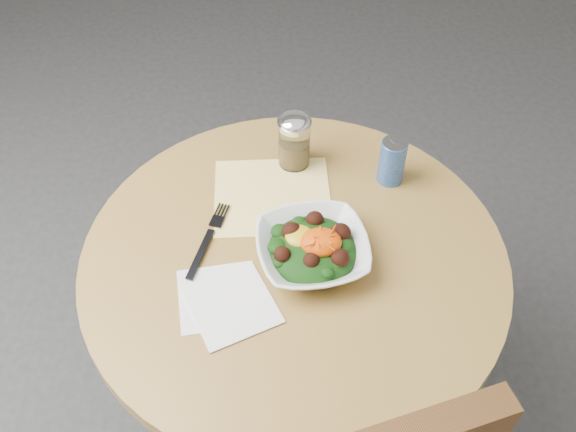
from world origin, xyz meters
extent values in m
plane|color=#2D2D2F|center=(0.00, 0.00, 0.00)|extent=(6.00, 6.00, 0.00)
cylinder|color=black|center=(0.00, 0.00, 0.01)|extent=(0.52, 0.52, 0.03)
cylinder|color=black|center=(0.00, 0.00, 0.35)|extent=(0.10, 0.10, 0.71)
cylinder|color=#A7823C|center=(0.00, 0.00, 0.73)|extent=(0.90, 0.90, 0.04)
cube|color=#ECB80C|center=(-0.04, 0.17, 0.75)|extent=(0.27, 0.25, 0.00)
cube|color=white|center=(-0.16, -0.11, 0.75)|extent=(0.18, 0.18, 0.00)
cube|color=white|center=(-0.13, -0.13, 0.75)|extent=(0.21, 0.21, 0.00)
imported|color=silver|center=(0.04, -0.01, 0.78)|extent=(0.26, 0.26, 0.06)
ellipsoid|color=black|center=(0.04, -0.01, 0.78)|extent=(0.19, 0.19, 0.07)
ellipsoid|color=gold|center=(0.01, 0.00, 0.81)|extent=(0.06, 0.06, 0.02)
ellipsoid|color=#ED6405|center=(0.05, -0.02, 0.81)|extent=(0.09, 0.07, 0.04)
cube|color=black|center=(-0.20, 0.00, 0.76)|extent=(0.05, 0.14, 0.00)
cube|color=black|center=(-0.16, 0.11, 0.76)|extent=(0.05, 0.08, 0.00)
cylinder|color=silver|center=(0.01, 0.28, 0.81)|extent=(0.07, 0.07, 0.11)
cylinder|color=#987747|center=(0.01, 0.28, 0.78)|extent=(0.06, 0.06, 0.06)
cylinder|color=silver|center=(0.01, 0.28, 0.87)|extent=(0.08, 0.08, 0.01)
ellipsoid|color=silver|center=(0.01, 0.28, 0.88)|extent=(0.07, 0.07, 0.03)
cylinder|color=navy|center=(0.23, 0.22, 0.81)|extent=(0.06, 0.06, 0.11)
cylinder|color=#B2B2B9|center=(0.23, 0.22, 0.86)|extent=(0.06, 0.06, 0.00)
cube|color=#B2B2B9|center=(0.23, 0.22, 0.86)|extent=(0.02, 0.02, 0.00)
camera|label=1|loc=(-0.04, -0.84, 1.81)|focal=40.00mm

